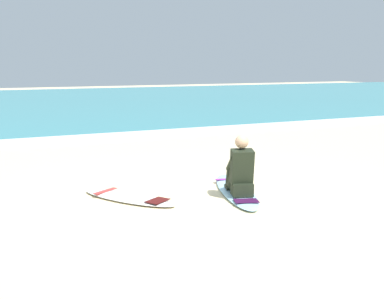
% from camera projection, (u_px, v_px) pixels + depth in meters
% --- Properties ---
extents(ground_plane, '(80.00, 80.00, 0.00)m').
position_uv_depth(ground_plane, '(210.00, 194.00, 8.21)').
color(ground_plane, beige).
extents(sea, '(80.00, 28.00, 0.10)m').
position_uv_depth(sea, '(25.00, 104.00, 26.24)').
color(sea, teal).
rests_on(sea, ground).
extents(breaking_foam, '(80.00, 0.90, 0.11)m').
position_uv_depth(breaking_foam, '(97.00, 138.00, 14.14)').
color(breaking_foam, white).
rests_on(breaking_foam, ground).
extents(surfboard_main, '(1.30, 2.44, 0.08)m').
position_uv_depth(surfboard_main, '(236.00, 191.00, 8.33)').
color(surfboard_main, '#9ED1E5').
rests_on(surfboard_main, ground).
extents(surfer_seated, '(0.54, 0.77, 0.95)m').
position_uv_depth(surfer_seated, '(241.00, 171.00, 7.92)').
color(surfer_seated, black).
rests_on(surfer_seated, surfboard_main).
extents(surfboard_spare_near, '(1.34, 1.79, 0.08)m').
position_uv_depth(surfboard_spare_near, '(129.00, 197.00, 7.89)').
color(surfboard_spare_near, white).
rests_on(surfboard_spare_near, ground).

